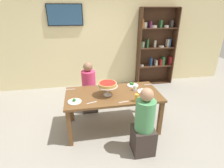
% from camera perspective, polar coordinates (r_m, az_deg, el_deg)
% --- Properties ---
extents(ground_plane, '(12.00, 12.00, 0.00)m').
position_cam_1_polar(ground_plane, '(3.62, 0.29, -13.64)').
color(ground_plane, gray).
extents(rear_partition, '(8.00, 0.12, 2.80)m').
position_cam_1_polar(rear_partition, '(5.12, -4.34, 14.71)').
color(rear_partition, beige).
rests_on(rear_partition, ground_plane).
extents(dining_table, '(1.73, 0.87, 0.74)m').
position_cam_1_polar(dining_table, '(3.27, 0.31, -4.54)').
color(dining_table, brown).
rests_on(dining_table, ground_plane).
extents(bookshelf, '(1.10, 0.30, 2.21)m').
position_cam_1_polar(bookshelf, '(5.43, 14.13, 11.67)').
color(bookshelf, '#422819').
rests_on(bookshelf, ground_plane).
extents(television, '(0.90, 0.05, 0.53)m').
position_cam_1_polar(television, '(4.95, -15.07, 20.93)').
color(television, black).
extents(diner_far_left, '(0.34, 0.34, 1.15)m').
position_cam_1_polar(diner_far_left, '(3.94, -7.43, -2.13)').
color(diner_far_left, '#382D28').
rests_on(diner_far_left, ground_plane).
extents(diner_near_right, '(0.34, 0.34, 1.15)m').
position_cam_1_polar(diner_near_right, '(2.86, 10.38, -13.45)').
color(diner_near_right, '#382D28').
rests_on(diner_near_right, ground_plane).
extents(deep_dish_pizza_stand, '(0.36, 0.36, 0.25)m').
position_cam_1_polar(deep_dish_pizza_stand, '(3.08, -1.45, -0.30)').
color(deep_dish_pizza_stand, silver).
rests_on(deep_dish_pizza_stand, dining_table).
extents(salad_plate_near_diner, '(0.25, 0.25, 0.06)m').
position_cam_1_polar(salad_plate_near_diner, '(3.33, 10.49, -2.38)').
color(salad_plate_near_diner, white).
rests_on(salad_plate_near_diner, dining_table).
extents(salad_plate_far_diner, '(0.22, 0.22, 0.07)m').
position_cam_1_polar(salad_plate_far_diner, '(3.57, 6.64, -0.22)').
color(salad_plate_far_diner, white).
rests_on(salad_plate_far_diner, dining_table).
extents(salad_plate_spare, '(0.23, 0.23, 0.06)m').
position_cam_1_polar(salad_plate_spare, '(3.01, -12.12, -5.50)').
color(salad_plate_spare, white).
rests_on(salad_plate_spare, dining_table).
extents(beer_glass_amber_tall, '(0.07, 0.07, 0.13)m').
position_cam_1_polar(beer_glass_amber_tall, '(2.97, 7.99, -4.47)').
color(beer_glass_amber_tall, gold).
rests_on(beer_glass_amber_tall, dining_table).
extents(beer_glass_amber_short, '(0.07, 0.07, 0.16)m').
position_cam_1_polar(beer_glass_amber_short, '(3.34, -0.39, -0.63)').
color(beer_glass_amber_short, gold).
rests_on(beer_glass_amber_short, dining_table).
extents(water_glass_clear_near, '(0.07, 0.07, 0.11)m').
position_cam_1_polar(water_glass_clear_near, '(3.35, 7.48, -1.26)').
color(water_glass_clear_near, white).
rests_on(water_glass_clear_near, dining_table).
extents(cutlery_fork_near, '(0.18, 0.07, 0.00)m').
position_cam_1_polar(cutlery_fork_near, '(2.95, -6.61, -6.05)').
color(cutlery_fork_near, silver).
rests_on(cutlery_fork_near, dining_table).
extents(cutlery_knife_near, '(0.18, 0.02, 0.00)m').
position_cam_1_polar(cutlery_knife_near, '(3.48, -13.45, -1.69)').
color(cutlery_knife_near, silver).
rests_on(cutlery_knife_near, dining_table).
extents(cutlery_fork_far, '(0.18, 0.04, 0.00)m').
position_cam_1_polar(cutlery_fork_far, '(2.96, 3.87, -5.84)').
color(cutlery_fork_far, silver).
rests_on(cutlery_fork_far, dining_table).
extents(cutlery_knife_far, '(0.18, 0.03, 0.00)m').
position_cam_1_polar(cutlery_knife_far, '(3.67, 11.71, -0.18)').
color(cutlery_knife_far, silver).
rests_on(cutlery_knife_far, dining_table).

